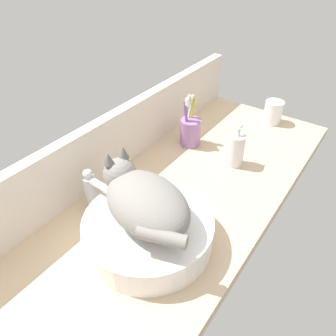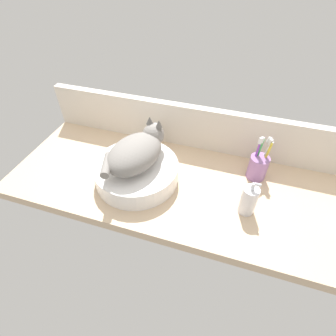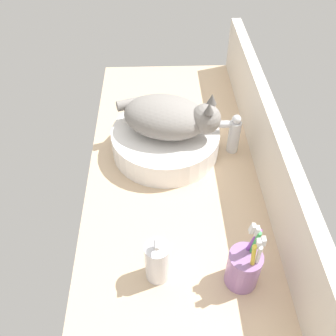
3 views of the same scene
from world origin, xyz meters
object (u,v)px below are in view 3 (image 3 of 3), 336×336
object	(u,v)px
sink_basin	(165,141)
toothbrush_cup	(244,267)
soap_dispenser	(157,261)
faucet	(231,132)
cat	(170,117)

from	to	relation	value
sink_basin	toothbrush_cup	size ratio (longest dim) A/B	1.77
toothbrush_cup	soap_dispenser	bearing A→B (deg)	-95.98
faucet	sink_basin	bearing A→B (deg)	-91.66
soap_dispenser	faucet	bearing A→B (deg)	151.79
cat	toothbrush_cup	distance (cm)	48.23
sink_basin	faucet	bearing A→B (deg)	88.34
faucet	toothbrush_cup	world-z (taller)	toothbrush_cup
cat	soap_dispenser	bearing A→B (deg)	-5.86
faucet	toothbrush_cup	xyz separation A→B (cm)	(44.94, -3.80, -1.78)
soap_dispenser	cat	bearing A→B (deg)	174.14
toothbrush_cup	cat	bearing A→B (deg)	-161.88
sink_basin	cat	world-z (taller)	cat
cat	toothbrush_cup	bearing A→B (deg)	18.12
faucet	toothbrush_cup	size ratio (longest dim) A/B	0.73
sink_basin	cat	xyz separation A→B (cm)	(0.31, 1.33, 9.63)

